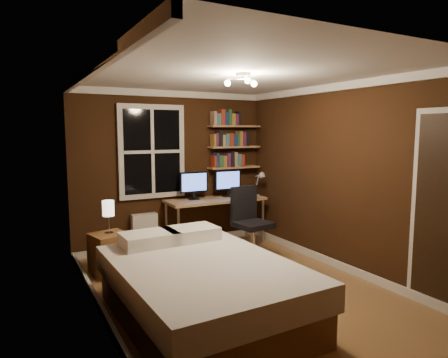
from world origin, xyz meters
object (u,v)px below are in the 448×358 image
desk_lamp (259,183)px  office_chair (250,231)px  bedside_lamp (109,217)px  radiator (145,233)px  desk (215,202)px  nightstand (110,254)px  monitor_left (194,186)px  monitor_right (228,183)px  bed (202,289)px

desk_lamp → office_chair: bearing=-130.5°
bedside_lamp → radiator: 1.14m
bedside_lamp → desk: size_ratio=0.27×
nightstand → desk: desk is taller
desk → monitor_left: 0.45m
desk → nightstand: bearing=-163.3°
nightstand → radiator: radiator is taller
monitor_right → nightstand: bearing=-163.3°
nightstand → desk_lamp: desk_lamp is taller
bedside_lamp → monitor_left: bearing=23.0°
bed → desk: (1.32, 2.28, 0.40)m
bed → desk_lamp: (2.06, 2.12, 0.68)m
monitor_left → desk_lamp: (1.09, -0.24, -0.00)m
monitor_left → desk: bearing=-13.3°
nightstand → office_chair: (1.95, -0.35, 0.14)m
bedside_lamp → office_chair: office_chair is taller
monitor_right → desk_lamp: bearing=-27.2°
bed → radiator: (0.18, 2.49, -0.02)m
desk → monitor_right: (0.27, 0.08, 0.28)m
desk → office_chair: 0.96m
radiator → monitor_right: bearing=-5.5°
desk_lamp → office_chair: 1.13m
bedside_lamp → desk_lamp: 2.62m
bed → desk_lamp: bearing=44.0°
bed → nightstand: bearing=105.0°
desk → office_chair: office_chair is taller
office_chair → desk: bearing=90.2°
bed → desk: size_ratio=1.36×
desk → monitor_left: monitor_left is taller
nightstand → desk: (1.84, 0.55, 0.44)m
radiator → bedside_lamp: bearing=-132.6°
bedside_lamp → office_chair: (1.95, -0.35, -0.35)m
bedside_lamp → monitor_left: (1.49, 0.63, 0.24)m
bed → monitor_right: monitor_right is taller
bedside_lamp → desk: 1.92m
radiator → monitor_right: (1.41, -0.14, 0.70)m
nightstand → office_chair: office_chair is taller
bedside_lamp → desk: (1.84, 0.55, -0.05)m
bed → office_chair: office_chair is taller
bedside_lamp → desk: bearing=16.7°
radiator → desk: bearing=-10.8°
radiator → office_chair: bearing=-41.8°
nightstand → office_chair: 1.99m
radiator → desk_lamp: 2.04m
nightstand → desk_lamp: size_ratio=1.23×
nightstand → bedside_lamp: bedside_lamp is taller
monitor_left → desk_lamp: size_ratio=1.09×
radiator → bed: bearing=-94.2°
bed → monitor_left: size_ratio=4.66×
monitor_left → monitor_right: size_ratio=1.00×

